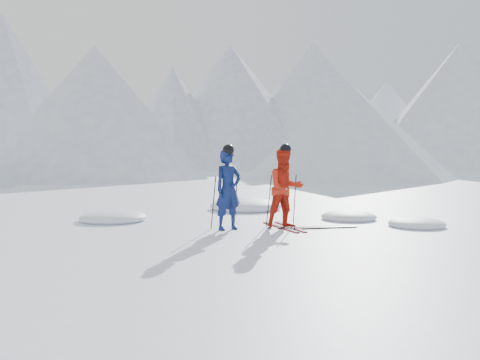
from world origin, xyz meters
name	(u,v)px	position (x,y,z in m)	size (l,w,h in m)	color
ground	(322,229)	(0.00, 0.00, 0.00)	(160.00, 160.00, 0.00)	white
mountain_range	(202,98)	(5.71, 35.31, 6.72)	(106.15, 62.94, 15.53)	#B2BCD1
skier_blue	(228,190)	(-2.05, 0.51, 0.89)	(0.65, 0.43, 1.78)	#0D1B52
skier_red	(285,188)	(-0.72, 0.43, 0.90)	(0.88, 0.68, 1.80)	red
pole_blue_left	(213,203)	(-2.35, 0.66, 0.59)	(0.02, 0.02, 1.19)	black
pole_blue_right	(236,202)	(-1.80, 0.76, 0.59)	(0.02, 0.02, 1.19)	black
pole_red_left	(269,201)	(-1.02, 0.68, 0.60)	(0.02, 0.02, 1.20)	black
pole_red_right	(295,200)	(-0.42, 0.58, 0.60)	(0.02, 0.02, 1.20)	black
ski_worn_left	(280,227)	(-0.84, 0.43, 0.01)	(0.09, 1.70, 0.03)	black
ski_worn_right	(290,227)	(-0.60, 0.43, 0.01)	(0.09, 1.70, 0.03)	black
ski_loose_a	(315,227)	(-0.10, 0.19, 0.01)	(0.09, 1.70, 0.03)	black
ski_loose_b	(322,228)	(0.00, 0.04, 0.01)	(0.09, 1.70, 0.03)	black
snow_lumps	(247,215)	(-0.79, 2.98, 0.00)	(8.11, 6.32, 0.48)	white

